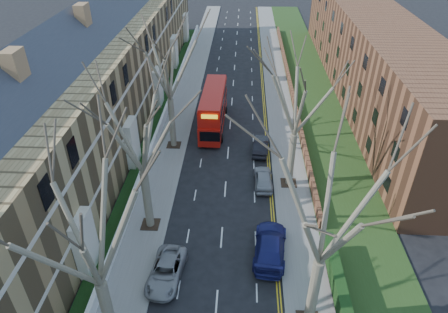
# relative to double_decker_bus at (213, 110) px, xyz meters

# --- Properties ---
(pavement_left) EXTENTS (3.00, 102.00, 0.12)m
(pavement_left) POSITION_rel_double_decker_bus_xyz_m (-4.14, 6.62, -2.03)
(pavement_left) COLOR slate
(pavement_left) RESTS_ON ground
(pavement_right) EXTENTS (3.00, 102.00, 0.12)m
(pavement_right) POSITION_rel_double_decker_bus_xyz_m (7.86, 6.62, -2.03)
(pavement_right) COLOR slate
(pavement_right) RESTS_ON ground
(terrace_left) EXTENTS (9.70, 78.00, 13.60)m
(terrace_left) POSITION_rel_double_decker_bus_xyz_m (-11.79, -1.38, 3.44)
(terrace_left) COLOR olive
(terrace_left) RESTS_ON ground
(flats_right) EXTENTS (13.97, 54.00, 10.00)m
(flats_right) POSITION_rel_double_decker_bus_xyz_m (19.32, 10.62, 2.90)
(flats_right) COLOR brown
(flats_right) RESTS_ON ground
(front_wall_left) EXTENTS (0.30, 78.00, 1.00)m
(front_wall_left) POSITION_rel_double_decker_bus_xyz_m (-5.79, -1.38, -1.47)
(front_wall_left) COLOR white
(front_wall_left) RESTS_ON ground
(grass_verge_right) EXTENTS (6.00, 102.00, 0.06)m
(grass_verge_right) POSITION_rel_double_decker_bus_xyz_m (12.36, 6.62, -1.94)
(grass_verge_right) COLOR #243D16
(grass_verge_right) RESTS_ON ground
(tree_left_mid) EXTENTS (10.50, 10.50, 14.71)m
(tree_left_mid) POSITION_rel_double_decker_bus_xyz_m (-3.84, -26.38, 7.47)
(tree_left_mid) COLOR #6D624E
(tree_left_mid) RESTS_ON ground
(tree_left_far) EXTENTS (10.15, 10.15, 14.22)m
(tree_left_far) POSITION_rel_double_decker_bus_xyz_m (-3.84, -16.38, 7.15)
(tree_left_far) COLOR #6D624E
(tree_left_far) RESTS_ON ground
(tree_left_dist) EXTENTS (10.50, 10.50, 14.71)m
(tree_left_dist) POSITION_rel_double_decker_bus_xyz_m (-3.84, -4.38, 7.47)
(tree_left_dist) COLOR #6D624E
(tree_left_dist) RESTS_ON ground
(tree_right_mid) EXTENTS (10.50, 10.50, 14.71)m
(tree_right_mid) POSITION_rel_double_decker_bus_xyz_m (7.56, -24.38, 7.47)
(tree_right_mid) COLOR #6D624E
(tree_right_mid) RESTS_ON ground
(tree_right_far) EXTENTS (10.15, 10.15, 14.22)m
(tree_right_far) POSITION_rel_double_decker_bus_xyz_m (7.56, -10.38, 7.16)
(tree_right_far) COLOR #6D624E
(tree_right_far) RESTS_ON ground
(double_decker_bus) EXTENTS (2.76, 10.15, 4.26)m
(double_decker_bus) POSITION_rel_double_decker_bus_xyz_m (0.00, 0.00, 0.00)
(double_decker_bus) COLOR #B1130C
(double_decker_bus) RESTS_ON ground
(car_left_far) EXTENTS (2.53, 4.78, 1.28)m
(car_left_far) POSITION_rel_double_decker_bus_xyz_m (-1.68, -21.42, -1.45)
(car_left_far) COLOR gray
(car_left_far) RESTS_ON ground
(car_right_near) EXTENTS (2.79, 5.73, 1.61)m
(car_right_near) POSITION_rel_double_decker_bus_xyz_m (5.45, -18.85, -1.28)
(car_right_near) COLOR navy
(car_right_near) RESTS_ON ground
(car_right_mid) EXTENTS (1.73, 4.06, 1.37)m
(car_right_mid) POSITION_rel_double_decker_bus_xyz_m (5.23, -10.55, -1.40)
(car_right_mid) COLOR #919399
(car_right_mid) RESTS_ON ground
(car_right_far) EXTENTS (1.83, 4.32, 1.39)m
(car_right_far) POSITION_rel_double_decker_bus_xyz_m (5.16, -4.95, -1.39)
(car_right_far) COLOR black
(car_right_far) RESTS_ON ground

